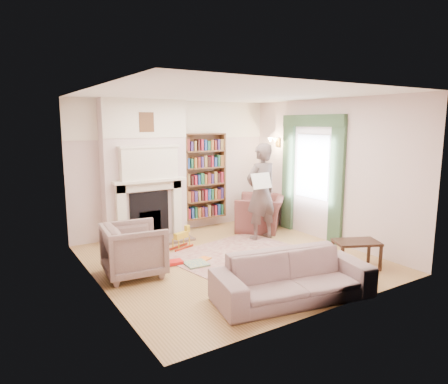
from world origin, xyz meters
TOP-DOWN VIEW (x-y plane):
  - floor at (0.00, 0.00)m, footprint 4.50×4.50m
  - ceiling at (0.00, 0.00)m, footprint 4.50×4.50m
  - wall_back at (0.00, 2.25)m, footprint 4.50×0.00m
  - wall_front at (0.00, -2.25)m, footprint 4.50×0.00m
  - wall_left at (-2.25, 0.00)m, footprint 0.00×4.50m
  - wall_right at (2.25, 0.00)m, footprint 0.00×4.50m
  - fireplace at (-0.75, 2.05)m, footprint 1.70×0.58m
  - bookcase at (0.65, 2.12)m, footprint 1.00×0.24m
  - window at (2.23, 0.40)m, footprint 0.02×0.90m
  - curtain_left at (2.20, -0.30)m, footprint 0.07×0.32m
  - curtain_right at (2.20, 1.10)m, footprint 0.07×0.32m
  - pelmet at (2.19, 0.40)m, footprint 0.09×1.70m
  - wall_sconce at (2.03, 1.50)m, footprint 0.20×0.24m
  - rug at (0.23, 0.14)m, footprint 2.62×2.19m
  - armchair_reading at (1.64, 1.34)m, footprint 1.51×1.51m
  - armchair_left at (-1.67, 0.19)m, footprint 0.98×0.96m
  - sofa at (-0.17, -1.75)m, footprint 2.25×1.22m
  - man_reading at (1.19, 0.74)m, footprint 0.73×0.50m
  - newspaper at (1.04, 0.54)m, footprint 0.45×0.15m
  - coffee_table at (1.50, -1.41)m, footprint 0.82×0.70m
  - paraffin_heater at (-1.09, 1.42)m, footprint 0.25×0.25m
  - rocking_horse at (-0.48, 1.00)m, footprint 0.51×0.34m
  - board_game at (-0.66, 0.06)m, footprint 0.38×0.38m
  - game_box_lid at (-0.97, 0.30)m, footprint 0.32×0.23m
  - comic_annuals at (0.07, -0.25)m, footprint 1.13×1.19m

SIDE VIEW (x-z plane):
  - floor at x=0.00m, z-range 0.00..0.00m
  - rug at x=0.23m, z-range 0.00..0.01m
  - comic_annuals at x=0.07m, z-range 0.01..0.03m
  - board_game at x=-0.66m, z-range 0.01..0.04m
  - game_box_lid at x=-0.97m, z-range 0.01..0.06m
  - rocking_horse at x=-0.48m, z-range 0.00..0.42m
  - coffee_table at x=1.50m, z-range 0.00..0.45m
  - paraffin_heater at x=-1.09m, z-range 0.00..0.55m
  - sofa at x=-0.17m, z-range 0.00..0.62m
  - armchair_reading at x=1.64m, z-range 0.00..0.74m
  - armchair_left at x=-1.67m, z-range 0.00..0.82m
  - man_reading at x=1.19m, z-range 0.00..1.95m
  - bookcase at x=0.65m, z-range 0.25..2.10m
  - curtain_left at x=2.20m, z-range 0.00..2.40m
  - curtain_right at x=2.20m, z-range 0.00..2.40m
  - newspaper at x=1.04m, z-range 1.08..1.38m
  - fireplace at x=-0.75m, z-range -0.01..2.79m
  - wall_back at x=0.00m, z-range -0.85..3.65m
  - wall_front at x=0.00m, z-range -0.85..3.65m
  - wall_left at x=-2.25m, z-range -0.85..3.65m
  - wall_right at x=2.25m, z-range -0.85..3.65m
  - window at x=2.23m, z-range 0.80..2.10m
  - wall_sconce at x=2.03m, z-range 1.78..2.02m
  - pelmet at x=2.19m, z-range 2.26..2.50m
  - ceiling at x=0.00m, z-range 2.80..2.80m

